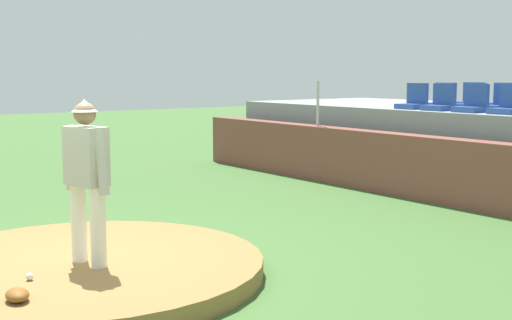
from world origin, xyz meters
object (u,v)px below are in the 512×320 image
(stadium_chair_0, at_px, (414,101))
(stadium_chair_7, at_px, (442,100))
(stadium_chair_8, at_px, (472,101))
(stadium_chair_15, at_px, (502,100))
(stadium_chair_3, at_px, (509,105))
(stadium_chair_14, at_px, (470,99))
(stadium_chair_9, at_px, (502,102))
(pitcher, at_px, (87,170))
(stadium_chair_1, at_px, (441,102))
(fielding_glove, at_px, (17,295))
(stadium_chair_2, at_px, (473,103))
(baseball, at_px, (30,277))

(stadium_chair_0, bearing_deg, stadium_chair_7, -89.85)
(stadium_chair_8, xyz_separation_m, stadium_chair_15, (0.05, 0.91, 0.00))
(stadium_chair_3, xyz_separation_m, stadium_chair_8, (-1.40, 0.89, 0.00))
(stadium_chair_8, distance_m, stadium_chair_14, 1.12)
(stadium_chair_0, distance_m, stadium_chair_15, 1.95)
(stadium_chair_9, distance_m, stadium_chair_15, 1.15)
(pitcher, bearing_deg, stadium_chair_1, 88.90)
(fielding_glove, distance_m, stadium_chair_2, 8.83)
(fielding_glove, relative_size, stadium_chair_15, 0.60)
(fielding_glove, xyz_separation_m, stadium_chair_7, (-3.04, 9.47, 1.39))
(fielding_glove, distance_m, stadium_chair_14, 10.91)
(fielding_glove, xyz_separation_m, stadium_chair_2, (-1.65, 8.57, 1.39))
(baseball, height_order, stadium_chair_14, stadium_chair_14)
(pitcher, bearing_deg, stadium_chair_14, 90.59)
(pitcher, xyz_separation_m, stadium_chair_14, (-2.31, 9.42, 0.45))
(stadium_chair_7, relative_size, stadium_chair_9, 1.00)
(stadium_chair_1, distance_m, stadium_chair_7, 1.12)
(stadium_chair_9, xyz_separation_m, stadium_chair_14, (-1.38, 0.92, 0.00))
(stadium_chair_14, distance_m, stadium_chair_15, 0.73)
(stadium_chair_0, bearing_deg, stadium_chair_3, -179.96)
(stadium_chair_7, height_order, stadium_chair_14, same)
(stadium_chair_8, bearing_deg, stadium_chair_2, 126.99)
(stadium_chair_2, height_order, stadium_chair_7, same)
(baseball, distance_m, stadium_chair_15, 10.38)
(stadium_chair_1, bearing_deg, stadium_chair_7, -52.78)
(stadium_chair_1, xyz_separation_m, stadium_chair_7, (-0.68, 0.90, 0.00))
(fielding_glove, height_order, stadium_chair_7, stadium_chair_7)
(baseball, relative_size, stadium_chair_8, 0.15)
(baseball, xyz_separation_m, stadium_chair_2, (-1.11, 8.29, 1.40))
(fielding_glove, xyz_separation_m, stadium_chair_3, (-0.95, 8.61, 1.39))
(fielding_glove, distance_m, stadium_chair_0, 9.23)
(stadium_chair_0, xyz_separation_m, stadium_chair_3, (2.09, 0.00, 0.00))
(stadium_chair_3, height_order, stadium_chair_14, same)
(stadium_chair_8, xyz_separation_m, stadium_chair_9, (0.70, -0.04, 0.00))
(baseball, bearing_deg, stadium_chair_14, 103.90)
(stadium_chair_3, distance_m, stadium_chair_14, 2.74)
(stadium_chair_0, bearing_deg, pitcher, 106.78)
(baseball, height_order, stadium_chair_9, stadium_chair_9)
(stadium_chair_7, height_order, stadium_chair_9, same)
(stadium_chair_3, height_order, stadium_chair_9, same)
(fielding_glove, relative_size, stadium_chair_1, 0.60)
(stadium_chair_9, bearing_deg, stadium_chair_14, -33.61)
(stadium_chair_3, relative_size, stadium_chair_9, 1.00)
(stadium_chair_2, distance_m, stadium_chair_3, 0.70)
(baseball, bearing_deg, fielding_glove, -27.54)
(pitcher, bearing_deg, stadium_chair_2, 83.70)
(stadium_chair_15, bearing_deg, stadium_chair_3, 126.95)
(stadium_chair_8, xyz_separation_m, stadium_chair_14, (-0.69, 0.88, 0.00))
(stadium_chair_1, xyz_separation_m, stadium_chair_15, (0.05, 1.84, 0.00))
(stadium_chair_8, bearing_deg, pitcher, 100.75)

